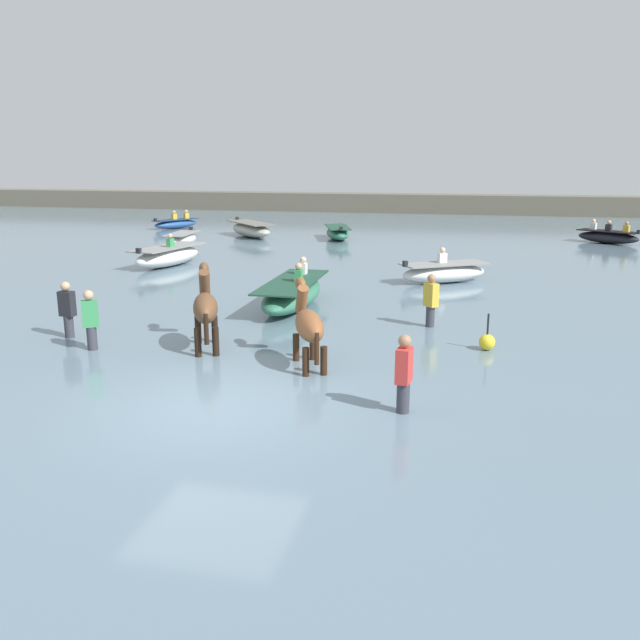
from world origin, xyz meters
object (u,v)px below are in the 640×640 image
(person_wading_mid, at_px, (68,316))
(boat_near_starboard, at_px, (444,273))
(horse_lead_chestnut, at_px, (309,327))
(boat_far_offshore, at_px, (338,233))
(person_wading_close, at_px, (91,327))
(boat_mid_channel, at_px, (182,239))
(boat_mid_outer, at_px, (168,256))
(boat_distant_east, at_px, (608,237))
(person_onlooker_left, at_px, (404,383))
(channel_buoy, at_px, (487,342))
(boat_near_port, at_px, (251,230))
(horse_trailing_bay, at_px, (206,309))
(person_onlooker_right, at_px, (431,307))
(boat_distant_west, at_px, (176,224))
(boat_far_inshore, at_px, (293,294))

(person_wading_mid, bearing_deg, boat_near_starboard, 48.56)
(horse_lead_chestnut, distance_m, boat_far_offshore, 20.11)
(person_wading_close, bearing_deg, boat_far_offshore, 87.20)
(boat_mid_channel, distance_m, boat_mid_outer, 5.65)
(horse_lead_chestnut, height_order, boat_mid_outer, horse_lead_chestnut)
(boat_distant_east, height_order, boat_far_offshore, boat_distant_east)
(horse_lead_chestnut, distance_m, boat_mid_channel, 18.53)
(person_wading_mid, bearing_deg, person_onlooker_left, -19.71)
(channel_buoy, bearing_deg, boat_near_port, 122.11)
(horse_trailing_bay, bearing_deg, boat_mid_outer, 119.84)
(boat_mid_channel, relative_size, person_wading_close, 1.70)
(boat_mid_outer, relative_size, boat_near_port, 1.01)
(horse_lead_chestnut, bearing_deg, boat_far_offshore, 100.26)
(boat_near_port, height_order, person_wading_close, person_wading_close)
(horse_trailing_bay, height_order, boat_near_starboard, horse_trailing_bay)
(boat_far_offshore, bearing_deg, boat_mid_outer, -114.62)
(boat_mid_channel, bearing_deg, person_onlooker_right, -45.87)
(boat_far_offshore, relative_size, person_onlooker_left, 2.01)
(boat_near_port, distance_m, channel_buoy, 21.12)
(channel_buoy, bearing_deg, person_wading_mid, -172.96)
(boat_distant_west, bearing_deg, boat_mid_outer, -65.84)
(boat_near_starboard, xyz_separation_m, person_wading_close, (-6.55, -9.28, 0.16))
(boat_mid_channel, bearing_deg, horse_trailing_bay, -63.51)
(person_wading_mid, bearing_deg, boat_mid_channel, 105.91)
(boat_distant_east, bearing_deg, horse_lead_chestnut, -112.72)
(boat_far_inshore, distance_m, boat_far_offshore, 15.12)
(channel_buoy, bearing_deg, boat_near_starboard, 99.48)
(boat_far_offshore, distance_m, person_onlooker_left, 22.39)
(boat_far_inshore, bearing_deg, boat_far_offshore, 97.36)
(person_onlooker_right, bearing_deg, boat_mid_channel, 134.13)
(boat_far_offshore, height_order, channel_buoy, channel_buoy)
(boat_distant_east, bearing_deg, horse_trailing_bay, -118.70)
(boat_near_starboard, distance_m, person_onlooker_right, 5.80)
(horse_trailing_bay, height_order, boat_far_offshore, horse_trailing_bay)
(boat_far_inshore, height_order, person_onlooker_left, person_onlooker_left)
(boat_mid_outer, relative_size, channel_buoy, 4.67)
(person_wading_close, xyz_separation_m, channel_buoy, (7.80, 1.81, -0.30))
(person_wading_close, height_order, channel_buoy, person_wading_close)
(boat_mid_outer, distance_m, channel_buoy, 14.02)
(person_onlooker_left, bearing_deg, boat_far_inshore, 118.38)
(boat_distant_east, distance_m, person_onlooker_right, 18.81)
(person_onlooker_left, distance_m, channel_buoy, 4.00)
(boat_far_inshore, xyz_separation_m, boat_distant_east, (10.47, 16.29, -0.05))
(person_onlooker_right, xyz_separation_m, person_wading_close, (-6.54, -3.49, 0.00))
(boat_near_port, bearing_deg, boat_mid_outer, -89.45)
(boat_near_starboard, height_order, person_wading_mid, person_wading_mid)
(boat_mid_outer, relative_size, person_wading_close, 2.17)
(boat_mid_outer, bearing_deg, boat_far_offshore, 65.38)
(horse_lead_chestnut, bearing_deg, horse_trailing_bay, 163.11)
(horse_trailing_bay, relative_size, person_wading_mid, 1.25)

